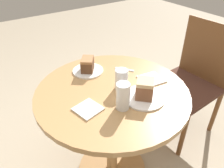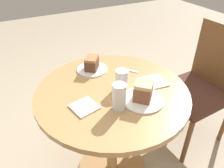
{
  "view_description": "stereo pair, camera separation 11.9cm",
  "coord_description": "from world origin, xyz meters",
  "px_view_note": "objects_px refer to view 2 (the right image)",
  "views": [
    {
      "loc": [
        0.81,
        -0.56,
        1.43
      ],
      "look_at": [
        0.0,
        0.0,
        0.76
      ],
      "focal_mm": 35.0,
      "sensor_mm": 36.0,
      "label": 1
    },
    {
      "loc": [
        0.88,
        -0.45,
        1.43
      ],
      "look_at": [
        0.0,
        0.0,
        0.76
      ],
      "focal_mm": 35.0,
      "sensor_mm": 36.0,
      "label": 2
    }
  ],
  "objects_px": {
    "cake_slice_far": "(143,91)",
    "glass_lemonade": "(122,81)",
    "plate_near": "(92,69)",
    "cake_slice_near": "(92,63)",
    "chair": "(201,85)",
    "plate_far": "(142,100)",
    "glass_water": "(119,98)"
  },
  "relations": [
    {
      "from": "chair",
      "to": "plate_far",
      "type": "xyz_separation_m",
      "value": [
        0.19,
        -0.69,
        0.25
      ]
    },
    {
      "from": "plate_near",
      "to": "glass_lemonade",
      "type": "xyz_separation_m",
      "value": [
        0.27,
        0.06,
        0.05
      ]
    },
    {
      "from": "plate_far",
      "to": "glass_lemonade",
      "type": "height_order",
      "value": "glass_lemonade"
    },
    {
      "from": "cake_slice_far",
      "to": "glass_water",
      "type": "bearing_deg",
      "value": -90.56
    },
    {
      "from": "cake_slice_near",
      "to": "glass_lemonade",
      "type": "bearing_deg",
      "value": 13.58
    },
    {
      "from": "plate_far",
      "to": "cake_slice_far",
      "type": "distance_m",
      "value": 0.06
    },
    {
      "from": "plate_far",
      "to": "cake_slice_far",
      "type": "relative_size",
      "value": 1.79
    },
    {
      "from": "chair",
      "to": "cake_slice_far",
      "type": "height_order",
      "value": "chair"
    },
    {
      "from": "plate_near",
      "to": "cake_slice_near",
      "type": "distance_m",
      "value": 0.05
    },
    {
      "from": "plate_far",
      "to": "cake_slice_near",
      "type": "relative_size",
      "value": 1.79
    },
    {
      "from": "cake_slice_near",
      "to": "cake_slice_far",
      "type": "height_order",
      "value": "cake_slice_far"
    },
    {
      "from": "cake_slice_far",
      "to": "glass_lemonade",
      "type": "relative_size",
      "value": 1.06
    },
    {
      "from": "cake_slice_near",
      "to": "glass_lemonade",
      "type": "height_order",
      "value": "glass_lemonade"
    },
    {
      "from": "chair",
      "to": "glass_lemonade",
      "type": "relative_size",
      "value": 7.76
    },
    {
      "from": "plate_near",
      "to": "plate_far",
      "type": "distance_m",
      "value": 0.42
    },
    {
      "from": "glass_water",
      "to": "glass_lemonade",
      "type": "bearing_deg",
      "value": 145.99
    },
    {
      "from": "chair",
      "to": "plate_near",
      "type": "bearing_deg",
      "value": -108.0
    },
    {
      "from": "chair",
      "to": "plate_near",
      "type": "xyz_separation_m",
      "value": [
        -0.21,
        -0.8,
        0.25
      ]
    },
    {
      "from": "chair",
      "to": "glass_water",
      "type": "height_order",
      "value": "chair"
    },
    {
      "from": "cake_slice_near",
      "to": "chair",
      "type": "bearing_deg",
      "value": 75.11
    },
    {
      "from": "cake_slice_far",
      "to": "glass_lemonade",
      "type": "height_order",
      "value": "glass_lemonade"
    },
    {
      "from": "plate_near",
      "to": "plate_far",
      "type": "xyz_separation_m",
      "value": [
        0.41,
        0.11,
        0.0
      ]
    },
    {
      "from": "glass_water",
      "to": "plate_near",
      "type": "bearing_deg",
      "value": 175.85
    },
    {
      "from": "plate_far",
      "to": "cake_slice_far",
      "type": "xyz_separation_m",
      "value": [
        0.0,
        -0.0,
        0.06
      ]
    },
    {
      "from": "chair",
      "to": "plate_near",
      "type": "relative_size",
      "value": 4.77
    },
    {
      "from": "cake_slice_far",
      "to": "chair",
      "type": "bearing_deg",
      "value": 105.57
    },
    {
      "from": "chair",
      "to": "glass_lemonade",
      "type": "xyz_separation_m",
      "value": [
        0.05,
        -0.74,
        0.3
      ]
    },
    {
      "from": "chair",
      "to": "glass_water",
      "type": "bearing_deg",
      "value": -80.13
    },
    {
      "from": "cake_slice_near",
      "to": "plate_near",
      "type": "bearing_deg",
      "value": -90.0
    },
    {
      "from": "cake_slice_far",
      "to": "glass_water",
      "type": "relative_size",
      "value": 0.88
    },
    {
      "from": "plate_near",
      "to": "plate_far",
      "type": "height_order",
      "value": "same"
    },
    {
      "from": "cake_slice_near",
      "to": "glass_water",
      "type": "relative_size",
      "value": 0.88
    }
  ]
}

